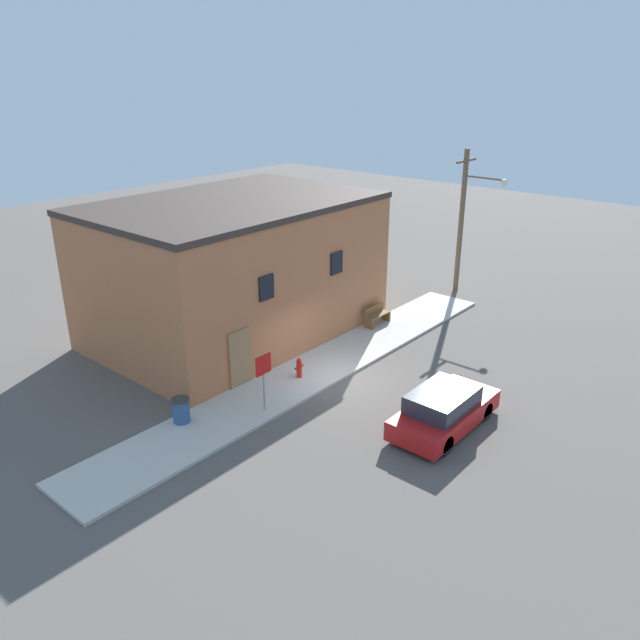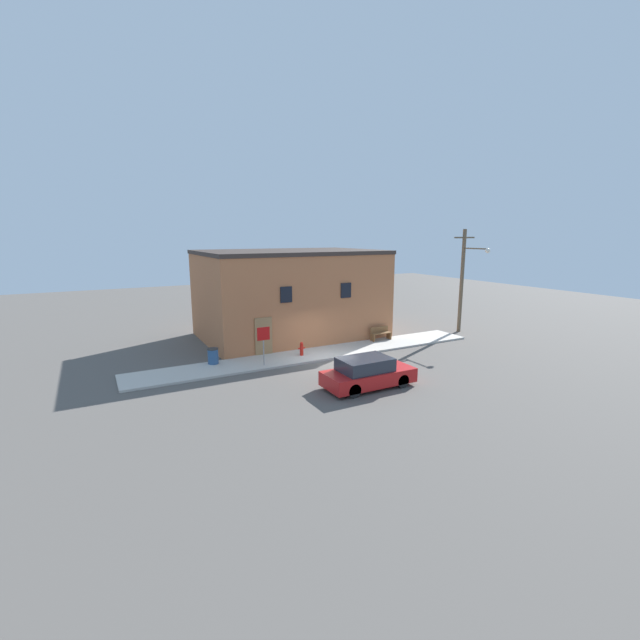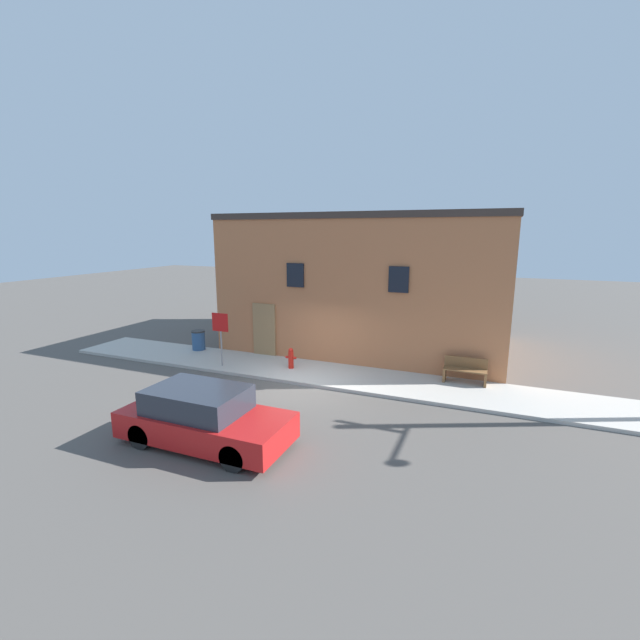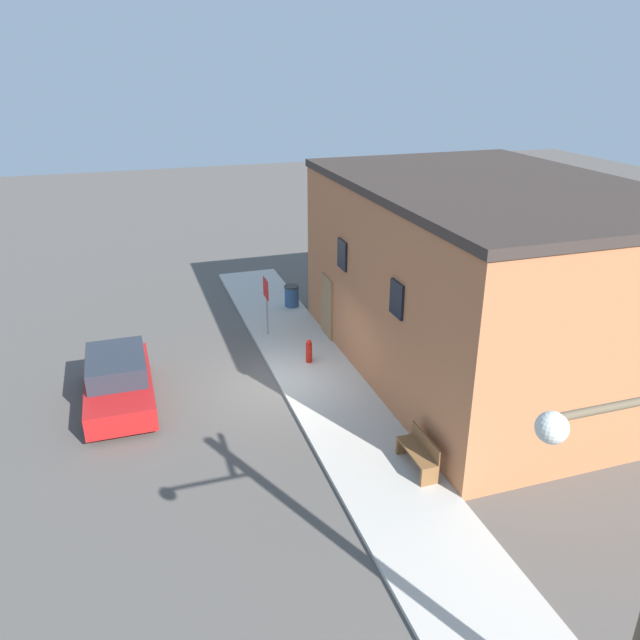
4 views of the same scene
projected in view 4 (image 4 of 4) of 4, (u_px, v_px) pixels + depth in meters
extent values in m
plane|color=#56514C|center=(278.00, 385.00, 18.33)|extent=(80.00, 80.00, 0.00)
cube|color=#BCB7AD|center=(318.00, 377.00, 18.66)|extent=(20.54, 2.47, 0.11)
cube|color=#B26B42|center=(486.00, 283.00, 18.47)|extent=(11.26, 7.59, 5.46)
cube|color=#382D28|center=(496.00, 186.00, 17.36)|extent=(11.36, 7.69, 0.24)
cube|color=black|center=(342.00, 255.00, 18.85)|extent=(0.70, 0.08, 0.90)
cube|color=black|center=(397.00, 299.00, 15.40)|extent=(0.70, 0.08, 0.90)
cube|color=#937047|center=(327.00, 308.00, 20.97)|extent=(1.00, 0.08, 2.20)
cylinder|color=red|center=(309.00, 353.00, 19.35)|extent=(0.20, 0.20, 0.62)
sphere|color=red|center=(309.00, 342.00, 19.21)|extent=(0.18, 0.18, 0.18)
cylinder|color=red|center=(308.00, 348.00, 19.45)|extent=(0.11, 0.09, 0.09)
cylinder|color=red|center=(310.00, 352.00, 19.18)|extent=(0.11, 0.09, 0.09)
cylinder|color=gray|center=(267.00, 307.00, 21.06)|extent=(0.06, 0.06, 1.99)
cube|color=red|center=(266.00, 289.00, 20.80)|extent=(0.67, 0.02, 0.67)
cube|color=brown|center=(405.00, 445.00, 14.95)|extent=(0.08, 0.44, 0.43)
cube|color=brown|center=(430.00, 476.00, 13.82)|extent=(0.08, 0.44, 0.43)
cube|color=brown|center=(417.00, 451.00, 14.29)|extent=(1.36, 0.44, 0.04)
cube|color=brown|center=(426.00, 443.00, 14.27)|extent=(1.36, 0.04, 0.36)
cylinder|color=#2D517F|center=(292.00, 297.00, 23.67)|extent=(0.54, 0.54, 0.76)
cylinder|color=#2D2D2D|center=(292.00, 286.00, 23.51)|extent=(0.56, 0.56, 0.06)
cylinder|color=brown|center=(639.00, 402.00, 6.14)|extent=(0.09, 1.99, 0.09)
sphere|color=silver|center=(552.00, 428.00, 5.89)|extent=(0.32, 0.32, 0.32)
cylinder|color=black|center=(152.00, 411.00, 16.41)|extent=(0.61, 0.20, 0.61)
cylinder|color=black|center=(90.00, 421.00, 15.96)|extent=(0.61, 0.20, 0.61)
cylinder|color=black|center=(146.00, 368.00, 18.64)|extent=(0.61, 0.20, 0.61)
cylinder|color=black|center=(91.00, 376.00, 18.19)|extent=(0.61, 0.20, 0.61)
cube|color=red|center=(119.00, 387.00, 17.23)|extent=(4.12, 1.77, 0.63)
cube|color=#282D38|center=(116.00, 365.00, 17.17)|extent=(2.26, 1.56, 0.57)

